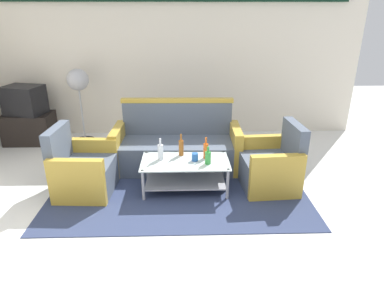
{
  "coord_description": "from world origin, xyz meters",
  "views": [
    {
      "loc": [
        0.11,
        -3.0,
        2.17
      ],
      "look_at": [
        0.22,
        0.77,
        0.65
      ],
      "focal_mm": 31.25,
      "sensor_mm": 36.0,
      "label": 1
    }
  ],
  "objects_px": {
    "tv_stand": "(30,128)",
    "pedestal_fan": "(78,84)",
    "armchair_left": "(83,171)",
    "coffee_table": "(185,170)",
    "couch": "(177,147)",
    "cup": "(195,157)",
    "armchair_right": "(271,166)",
    "bottle_green": "(208,157)",
    "bottle_orange": "(206,150)",
    "bottle_brown": "(181,147)",
    "bottle_clear": "(161,152)",
    "television": "(24,100)"
  },
  "relations": [
    {
      "from": "bottle_brown",
      "to": "cup",
      "type": "xyz_separation_m",
      "value": [
        0.17,
        -0.17,
        -0.06
      ]
    },
    {
      "from": "bottle_brown",
      "to": "cup",
      "type": "height_order",
      "value": "bottle_brown"
    },
    {
      "from": "armchair_left",
      "to": "cup",
      "type": "bearing_deg",
      "value": 93.01
    },
    {
      "from": "bottle_green",
      "to": "bottle_clear",
      "type": "height_order",
      "value": "bottle_clear"
    },
    {
      "from": "bottle_green",
      "to": "coffee_table",
      "type": "bearing_deg",
      "value": 159.73
    },
    {
      "from": "armchair_right",
      "to": "tv_stand",
      "type": "bearing_deg",
      "value": 62.31
    },
    {
      "from": "cup",
      "to": "bottle_orange",
      "type": "bearing_deg",
      "value": 28.71
    },
    {
      "from": "tv_stand",
      "to": "pedestal_fan",
      "type": "bearing_deg",
      "value": 3.12
    },
    {
      "from": "bottle_brown",
      "to": "bottle_orange",
      "type": "bearing_deg",
      "value": -17.25
    },
    {
      "from": "cup",
      "to": "pedestal_fan",
      "type": "bearing_deg",
      "value": 136.4
    },
    {
      "from": "armchair_right",
      "to": "coffee_table",
      "type": "xyz_separation_m",
      "value": [
        -1.11,
        -0.06,
        -0.02
      ]
    },
    {
      "from": "bottle_green",
      "to": "armchair_left",
      "type": "bearing_deg",
      "value": 176.33
    },
    {
      "from": "bottle_green",
      "to": "armchair_right",
      "type": "bearing_deg",
      "value": 10.77
    },
    {
      "from": "bottle_green",
      "to": "cup",
      "type": "relative_size",
      "value": 2.24
    },
    {
      "from": "couch",
      "to": "bottle_orange",
      "type": "distance_m",
      "value": 0.75
    },
    {
      "from": "bottle_brown",
      "to": "pedestal_fan",
      "type": "height_order",
      "value": "pedestal_fan"
    },
    {
      "from": "bottle_green",
      "to": "tv_stand",
      "type": "relative_size",
      "value": 0.28
    },
    {
      "from": "television",
      "to": "pedestal_fan",
      "type": "xyz_separation_m",
      "value": [
        0.92,
        0.05,
        0.25
      ]
    },
    {
      "from": "pedestal_fan",
      "to": "tv_stand",
      "type": "bearing_deg",
      "value": -176.88
    },
    {
      "from": "pedestal_fan",
      "to": "bottle_orange",
      "type": "bearing_deg",
      "value": -40.29
    },
    {
      "from": "armchair_right",
      "to": "bottle_clear",
      "type": "xyz_separation_m",
      "value": [
        -1.42,
        -0.01,
        0.23
      ]
    },
    {
      "from": "bottle_clear",
      "to": "television",
      "type": "bearing_deg",
      "value": 144.39
    },
    {
      "from": "cup",
      "to": "pedestal_fan",
      "type": "distance_m",
      "value": 2.66
    },
    {
      "from": "bottle_orange",
      "to": "bottle_brown",
      "type": "distance_m",
      "value": 0.33
    },
    {
      "from": "armchair_right",
      "to": "bottle_green",
      "type": "xyz_separation_m",
      "value": [
        -0.83,
        -0.16,
        0.21
      ]
    },
    {
      "from": "armchair_left",
      "to": "bottle_clear",
      "type": "bearing_deg",
      "value": 95.78
    },
    {
      "from": "coffee_table",
      "to": "bottle_brown",
      "type": "height_order",
      "value": "bottle_brown"
    },
    {
      "from": "armchair_left",
      "to": "coffee_table",
      "type": "distance_m",
      "value": 1.28
    },
    {
      "from": "tv_stand",
      "to": "armchair_left",
      "type": "bearing_deg",
      "value": -51.22
    },
    {
      "from": "armchair_left",
      "to": "bottle_orange",
      "type": "xyz_separation_m",
      "value": [
        1.55,
        0.07,
        0.23
      ]
    },
    {
      "from": "bottle_green",
      "to": "bottle_orange",
      "type": "xyz_separation_m",
      "value": [
        -0.01,
        0.17,
        0.02
      ]
    },
    {
      "from": "bottle_green",
      "to": "tv_stand",
      "type": "height_order",
      "value": "bottle_green"
    },
    {
      "from": "television",
      "to": "cup",
      "type": "bearing_deg",
      "value": 162.05
    },
    {
      "from": "couch",
      "to": "bottle_brown",
      "type": "xyz_separation_m",
      "value": [
        0.06,
        -0.52,
        0.21
      ]
    },
    {
      "from": "bottle_green",
      "to": "television",
      "type": "xyz_separation_m",
      "value": [
        -2.96,
        1.84,
        0.27
      ]
    },
    {
      "from": "bottle_orange",
      "to": "television",
      "type": "height_order",
      "value": "television"
    },
    {
      "from": "bottle_clear",
      "to": "television",
      "type": "height_order",
      "value": "television"
    },
    {
      "from": "coffee_table",
      "to": "bottle_orange",
      "type": "relative_size",
      "value": 3.95
    },
    {
      "from": "cup",
      "to": "tv_stand",
      "type": "xyz_separation_m",
      "value": [
        -2.81,
        1.75,
        -0.2
      ]
    },
    {
      "from": "bottle_green",
      "to": "cup",
      "type": "xyz_separation_m",
      "value": [
        -0.16,
        0.09,
        -0.03
      ]
    },
    {
      "from": "television",
      "to": "pedestal_fan",
      "type": "height_order",
      "value": "pedestal_fan"
    },
    {
      "from": "armchair_left",
      "to": "bottle_brown",
      "type": "relative_size",
      "value": 2.91
    },
    {
      "from": "couch",
      "to": "cup",
      "type": "xyz_separation_m",
      "value": [
        0.23,
        -0.69,
        0.14
      ]
    },
    {
      "from": "tv_stand",
      "to": "cup",
      "type": "bearing_deg",
      "value": -31.91
    },
    {
      "from": "armchair_right",
      "to": "coffee_table",
      "type": "bearing_deg",
      "value": 89.12
    },
    {
      "from": "armchair_right",
      "to": "pedestal_fan",
      "type": "distance_m",
      "value": 3.43
    },
    {
      "from": "coffee_table",
      "to": "television",
      "type": "xyz_separation_m",
      "value": [
        -2.68,
        1.74,
        0.49
      ]
    },
    {
      "from": "bottle_brown",
      "to": "coffee_table",
      "type": "bearing_deg",
      "value": -73.62
    },
    {
      "from": "bottle_green",
      "to": "tv_stand",
      "type": "distance_m",
      "value": 3.5
    },
    {
      "from": "armchair_left",
      "to": "coffee_table",
      "type": "bearing_deg",
      "value": 93.33
    }
  ]
}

